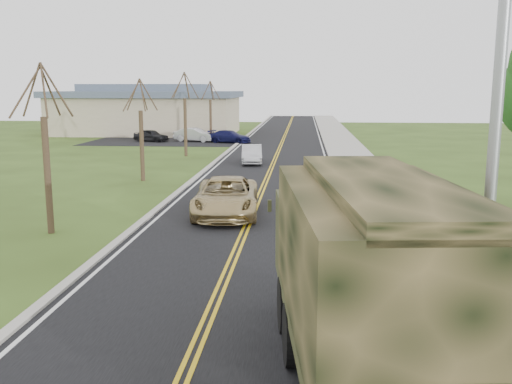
# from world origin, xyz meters

# --- Properties ---
(ground) EXTENTS (160.00, 160.00, 0.00)m
(ground) POSITION_xyz_m (0.00, 0.00, 0.00)
(ground) COLOR #314517
(ground) RESTS_ON ground
(road) EXTENTS (8.00, 120.00, 0.01)m
(road) POSITION_xyz_m (0.00, 40.00, 0.01)
(road) COLOR black
(road) RESTS_ON ground
(curb_right) EXTENTS (0.30, 120.00, 0.12)m
(curb_right) POSITION_xyz_m (4.15, 40.00, 0.06)
(curb_right) COLOR #9E998E
(curb_right) RESTS_ON ground
(sidewalk_right) EXTENTS (3.20, 120.00, 0.10)m
(sidewalk_right) POSITION_xyz_m (5.90, 40.00, 0.05)
(sidewalk_right) COLOR #9E998E
(sidewalk_right) RESTS_ON ground
(curb_left) EXTENTS (0.30, 120.00, 0.10)m
(curb_left) POSITION_xyz_m (-4.15, 40.00, 0.05)
(curb_left) COLOR #9E998E
(curb_left) RESTS_ON ground
(street_light) EXTENTS (1.65, 0.22, 8.00)m
(street_light) POSITION_xyz_m (4.90, -0.50, 4.43)
(street_light) COLOR gray
(street_light) RESTS_ON ground
(bare_tree_a) EXTENTS (1.93, 2.26, 6.08)m
(bare_tree_a) POSITION_xyz_m (-7.00, 10.00, 2.63)
(bare_tree_a) COLOR #38281C
(bare_tree_a) RESTS_ON ground
(bare_tree_b) EXTENTS (1.83, 2.14, 5.73)m
(bare_tree_b) POSITION_xyz_m (-7.00, 22.00, 2.48)
(bare_tree_b) COLOR #38281C
(bare_tree_b) RESTS_ON ground
(bare_tree_c) EXTENTS (2.04, 2.39, 6.42)m
(bare_tree_c) POSITION_xyz_m (-7.00, 34.00, 2.78)
(bare_tree_c) COLOR #38281C
(bare_tree_c) RESTS_ON ground
(bare_tree_d) EXTENTS (1.88, 2.20, 5.91)m
(bare_tree_d) POSITION_xyz_m (-7.00, 46.00, 2.55)
(bare_tree_d) COLOR #38281C
(bare_tree_d) RESTS_ON ground
(commercial_building) EXTENTS (25.50, 21.50, 5.65)m
(commercial_building) POSITION_xyz_m (-15.98, 55.97, 2.69)
(commercial_building) COLOR tan
(commercial_building) RESTS_ON ground
(military_truck) EXTENTS (3.52, 7.94, 3.84)m
(military_truck) POSITION_xyz_m (3.23, -0.06, 2.20)
(military_truck) COLOR black
(military_truck) RESTS_ON ground
(suv_champagne) EXTENTS (2.96, 5.73, 1.54)m
(suv_champagne) POSITION_xyz_m (-1.06, 13.50, 0.77)
(suv_champagne) COLOR tan
(suv_champagne) RESTS_ON ground
(sedan_silver) EXTENTS (1.75, 4.04, 1.29)m
(sedan_silver) POSITION_xyz_m (-1.50, 29.96, 0.65)
(sedan_silver) COLOR silver
(sedan_silver) RESTS_ON ground
(lot_car_dark) EXTENTS (3.83, 2.59, 1.21)m
(lot_car_dark) POSITION_xyz_m (-12.92, 45.72, 0.61)
(lot_car_dark) COLOR black
(lot_car_dark) RESTS_ON ground
(lot_car_silver) EXTENTS (4.36, 2.44, 1.36)m
(lot_car_silver) POSITION_xyz_m (-8.59, 46.03, 0.68)
(lot_car_silver) COLOR silver
(lot_car_silver) RESTS_ON ground
(lot_car_navy) EXTENTS (4.46, 2.84, 1.20)m
(lot_car_navy) POSITION_xyz_m (-5.00, 45.09, 0.60)
(lot_car_navy) COLOR #11123E
(lot_car_navy) RESTS_ON ground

